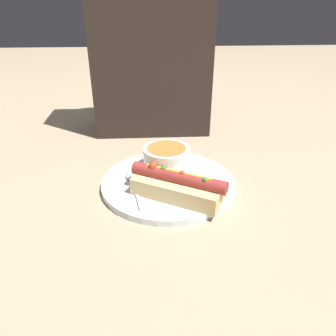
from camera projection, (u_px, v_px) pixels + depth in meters
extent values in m
plane|color=tan|center=(168.00, 186.00, 0.69)|extent=(4.00, 4.00, 0.00)
cylinder|color=white|center=(168.00, 183.00, 0.69)|extent=(0.28, 0.28, 0.01)
cube|color=#E5C17F|center=(178.00, 188.00, 0.62)|extent=(0.18, 0.14, 0.03)
cylinder|color=#9E332D|center=(178.00, 178.00, 0.61)|extent=(0.18, 0.11, 0.03)
sphere|color=#C63F1E|center=(182.00, 173.00, 0.60)|extent=(0.01, 0.01, 0.01)
sphere|color=#C63F1E|center=(153.00, 166.00, 0.63)|extent=(0.02, 0.02, 0.02)
sphere|color=#387A28|center=(164.00, 169.00, 0.62)|extent=(0.01, 0.01, 0.01)
sphere|color=#518C2D|center=(205.00, 180.00, 0.58)|extent=(0.01, 0.01, 0.01)
cylinder|color=gold|center=(178.00, 172.00, 0.61)|extent=(0.12, 0.07, 0.01)
cylinder|color=silver|center=(164.00, 159.00, 0.72)|extent=(0.10, 0.10, 0.05)
cylinder|color=#C67533|center=(164.00, 151.00, 0.71)|extent=(0.08, 0.08, 0.01)
cube|color=#B7B7BC|center=(137.00, 195.00, 0.63)|extent=(0.02, 0.10, 0.00)
ellipsoid|color=#B7B7BC|center=(133.00, 176.00, 0.69)|extent=(0.03, 0.04, 0.01)
cube|color=#2D231E|center=(151.00, 47.00, 0.87)|extent=(0.31, 0.14, 0.46)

